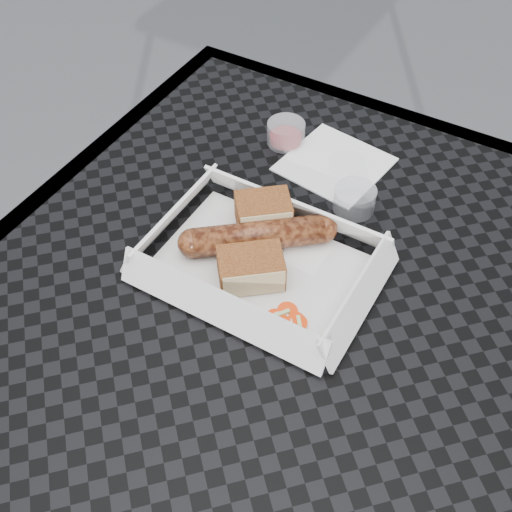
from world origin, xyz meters
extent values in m
cube|color=black|center=(0.00, 0.00, 0.74)|extent=(0.80, 0.80, 0.01)
cube|color=black|center=(0.00, 0.39, 0.73)|extent=(0.80, 0.03, 0.03)
cube|color=black|center=(-0.39, 0.00, 0.73)|extent=(0.03, 0.80, 0.03)
cylinder|color=black|center=(-0.35, 0.35, 0.36)|extent=(0.03, 0.03, 0.73)
cube|color=white|center=(-0.10, 0.04, 0.75)|extent=(0.22, 0.15, 0.00)
cylinder|color=brown|center=(-0.11, 0.06, 0.77)|extent=(0.14, 0.12, 0.03)
sphere|color=brown|center=(-0.06, 0.11, 0.77)|extent=(0.03, 0.03, 0.03)
sphere|color=brown|center=(-0.17, 0.02, 0.77)|extent=(0.03, 0.03, 0.03)
cube|color=brown|center=(-0.12, 0.10, 0.77)|extent=(0.08, 0.07, 0.04)
cube|color=brown|center=(-0.10, 0.02, 0.77)|extent=(0.08, 0.08, 0.04)
cylinder|color=#FF3B0B|center=(-0.04, -0.01, 0.75)|extent=(0.02, 0.02, 0.00)
torus|color=white|center=(-0.03, -0.02, 0.75)|extent=(0.02, 0.02, 0.00)
cube|color=#B2D17F|center=(-0.03, -0.01, 0.75)|extent=(0.02, 0.02, 0.00)
cube|color=white|center=(-0.10, 0.24, 0.75)|extent=(0.14, 0.14, 0.00)
cylinder|color=maroon|center=(-0.18, 0.25, 0.76)|extent=(0.05, 0.05, 0.03)
cylinder|color=silver|center=(-0.05, 0.18, 0.76)|extent=(0.05, 0.05, 0.03)
camera|label=1|loc=(0.13, -0.36, 1.29)|focal=45.00mm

